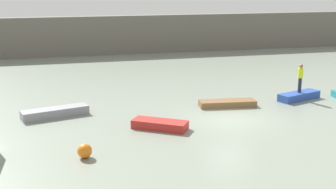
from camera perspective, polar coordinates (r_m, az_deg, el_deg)
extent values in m
plane|color=gray|center=(25.07, 7.68, -3.11)|extent=(120.00, 120.00, 0.00)
cube|color=#666056|center=(47.36, -3.23, 7.55)|extent=(80.00, 1.20, 3.87)
cube|color=gray|center=(26.05, -13.94, -2.19)|extent=(3.77, 1.80, 0.49)
cube|color=red|center=(23.27, -1.03, -3.79)|extent=(2.90, 2.40, 0.44)
cube|color=brown|center=(27.55, 7.44, -1.11)|extent=(3.46, 1.35, 0.38)
cube|color=#2B4CAD|center=(30.04, 16.07, -0.18)|extent=(3.12, 1.82, 0.47)
cylinder|color=#232838|center=(29.88, 16.16, 1.13)|extent=(0.22, 0.22, 0.94)
cylinder|color=#D8F226|center=(29.72, 16.27, 2.60)|extent=(0.32, 0.32, 0.62)
sphere|color=#936B4C|center=(29.64, 16.32, 3.42)|extent=(0.25, 0.25, 0.25)
sphere|color=orange|center=(19.86, -10.39, -6.96)|extent=(0.63, 0.63, 0.63)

